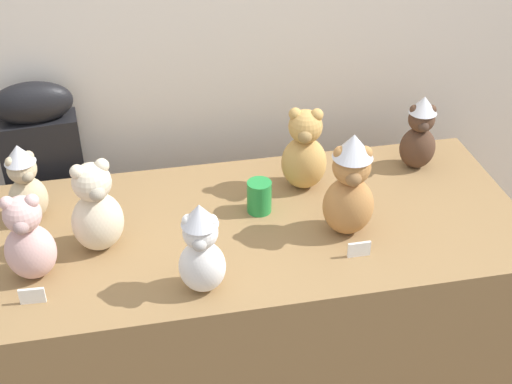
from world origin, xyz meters
The scene contains 12 objects.
display_table centered at (0.00, 0.25, 0.38)m, with size 1.73×0.77×0.76m, color olive.
instrument_case centered at (-0.69, 0.77, 0.54)m, with size 0.29×0.14×1.08m.
teddy_bear_caramel centered at (0.27, 0.15, 0.93)m, with size 0.18×0.16×0.35m.
teddy_bear_snow centered at (-0.21, -0.02, 0.90)m, with size 0.15×0.13×0.29m.
teddy_bear_cream centered at (-0.49, 0.22, 0.90)m, with size 0.19×0.17×0.30m.
teddy_bear_sand centered at (-0.70, 0.41, 0.89)m, with size 0.16×0.15×0.27m.
teddy_bear_blush centered at (-0.67, 0.13, 0.89)m, with size 0.15×0.13×0.28m.
teddy_bear_cocoa centered at (0.63, 0.47, 0.90)m, with size 0.14×0.13×0.28m.
teddy_bear_honey centered at (0.20, 0.43, 0.90)m, with size 0.18×0.17×0.30m.
party_cup_green centered at (0.02, 0.32, 0.82)m, with size 0.08×0.08×0.11m, color #238C3D.
name_card_front_left centered at (-0.67, 0.01, 0.79)m, with size 0.07×0.01×0.05m, color white.
name_card_front_middle centered at (0.27, 0.03, 0.79)m, with size 0.07×0.01×0.05m, color white.
Camera 1 is at (-0.35, -1.49, 2.09)m, focal length 48.66 mm.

